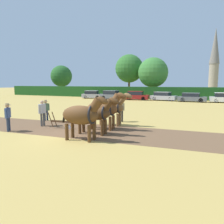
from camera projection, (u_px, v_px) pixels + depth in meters
ground_plane at (74, 135)px, 12.24m from camera, size 240.00×240.00×0.00m
plowed_furrow_strip at (45, 127)px, 14.63m from camera, size 26.00×5.98×0.01m
hedgerow at (171, 93)px, 39.97m from camera, size 77.77×1.38×2.23m
tree_far_left at (61, 76)px, 56.55m from camera, size 5.49×5.49×7.49m
tree_left at (129, 69)px, 47.55m from camera, size 6.09×6.09×9.14m
tree_center_left at (153, 73)px, 43.82m from camera, size 5.99×5.99×8.04m
church_spire at (214, 59)px, 67.52m from camera, size 3.04×3.04×19.73m
draft_horse_lead_left at (82, 115)px, 11.09m from camera, size 2.68×1.17×2.36m
draft_horse_lead_right at (94, 113)px, 12.42m from camera, size 2.84×0.99×2.22m
draft_horse_trail_left at (104, 108)px, 13.72m from camera, size 2.74×1.18×2.43m
draft_horse_trail_right at (112, 107)px, 15.05m from camera, size 2.69×0.99×2.35m
plow at (63, 124)px, 14.10m from camera, size 1.68×0.49×1.13m
farmer_at_plow at (42, 111)px, 14.83m from camera, size 0.24×0.70×1.76m
farmer_beside_team at (121, 109)px, 16.49m from camera, size 0.39×0.61×1.64m
farmer_onlooker_left at (8, 115)px, 13.17m from camera, size 0.43×0.59×1.72m
farmer_onlooker_right at (46, 109)px, 17.02m from camera, size 0.41×0.60×1.63m
parked_car_far_left at (92, 95)px, 42.23m from camera, size 4.24×2.58×1.50m
parked_car_left at (112, 95)px, 39.81m from camera, size 4.33×2.07×1.60m
parked_car_center_left at (136, 96)px, 38.32m from camera, size 4.39×2.25×1.54m
parked_car_center at (163, 96)px, 36.85m from camera, size 4.50×2.35×1.47m
parked_car_center_right at (192, 97)px, 34.30m from camera, size 4.31×1.84×1.42m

